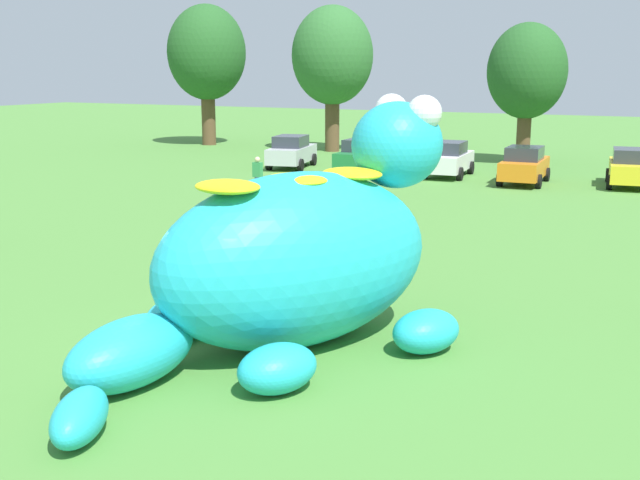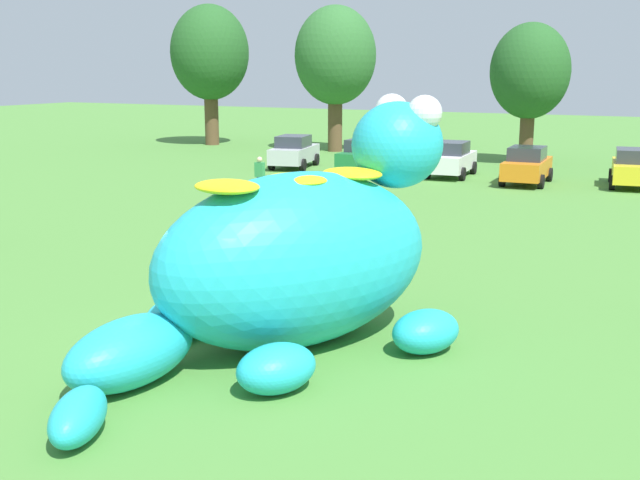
% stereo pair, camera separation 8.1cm
% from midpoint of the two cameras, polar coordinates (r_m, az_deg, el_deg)
% --- Properties ---
extents(ground_plane, '(160.00, 160.00, 0.00)m').
position_cam_midpoint_polar(ground_plane, '(15.37, -7.70, -7.79)').
color(ground_plane, '#4C8438').
extents(giant_inflatable_creature, '(6.24, 9.39, 4.74)m').
position_cam_midpoint_polar(giant_inflatable_creature, '(15.02, -1.83, -1.25)').
color(giant_inflatable_creature, '#23B2C6').
rests_on(giant_inflatable_creature, ground).
extents(car_silver, '(2.52, 4.35, 1.72)m').
position_cam_midpoint_polar(car_silver, '(42.22, -2.13, 6.41)').
color(car_silver, '#B7BABF').
rests_on(car_silver, ground).
extents(car_green, '(2.02, 4.14, 1.72)m').
position_cam_midpoint_polar(car_green, '(40.22, 3.09, 6.10)').
color(car_green, '#1E7238').
rests_on(car_green, ground).
extents(car_white, '(2.14, 4.20, 1.72)m').
position_cam_midpoint_polar(car_white, '(39.30, 9.23, 5.81)').
color(car_white, white).
rests_on(car_white, ground).
extents(car_orange, '(2.07, 4.17, 1.72)m').
position_cam_midpoint_polar(car_orange, '(37.49, 14.52, 5.26)').
color(car_orange, orange).
rests_on(car_orange, ground).
extents(car_yellow, '(2.32, 4.28, 1.72)m').
position_cam_midpoint_polar(car_yellow, '(38.05, 21.47, 4.90)').
color(car_yellow, yellow).
rests_on(car_yellow, ground).
extents(tree_far_left, '(5.30, 5.30, 9.41)m').
position_cam_midpoint_polar(tree_far_left, '(55.21, -8.25, 13.22)').
color(tree_far_left, brown).
rests_on(tree_far_left, ground).
extents(tree_left, '(5.09, 5.09, 9.03)m').
position_cam_midpoint_polar(tree_left, '(50.38, 0.86, 13.15)').
color(tree_left, brown).
rests_on(tree_left, ground).
extents(tree_mid_left, '(4.31, 4.31, 7.65)m').
position_cam_midpoint_polar(tree_mid_left, '(45.17, 14.71, 11.68)').
color(tree_mid_left, brown).
rests_on(tree_mid_left, ground).
extents(spectator_far_side, '(0.38, 0.26, 1.71)m').
position_cam_midpoint_polar(spectator_far_side, '(32.34, -4.60, 4.52)').
color(spectator_far_side, '#2D334C').
rests_on(spectator_far_side, ground).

